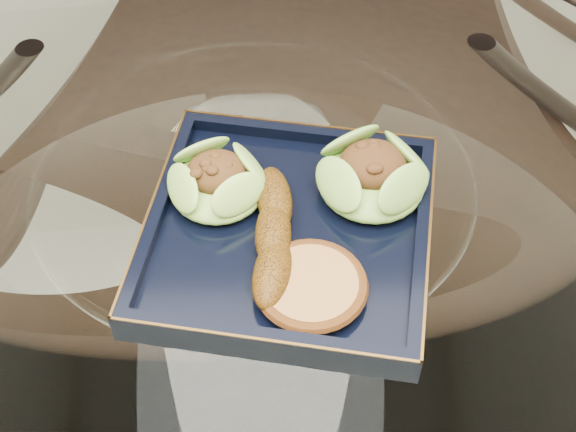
{
  "coord_description": "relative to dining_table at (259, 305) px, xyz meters",
  "views": [
    {
      "loc": [
        0.02,
        -0.53,
        1.38
      ],
      "look_at": [
        0.03,
        -0.04,
        0.8
      ],
      "focal_mm": 50.0,
      "sensor_mm": 36.0,
      "label": 1
    }
  ],
  "objects": [
    {
      "name": "lettuce_wrap_right",
      "position": [
        0.12,
        0.01,
        0.2
      ],
      "size": [
        0.12,
        0.12,
        0.04
      ],
      "primitive_type": "ellipsoid",
      "rotation": [
        0.0,
        0.0,
        0.17
      ],
      "color": "#5F9A2C",
      "rests_on": "navy_plate"
    },
    {
      "name": "dining_table",
      "position": [
        0.0,
        0.0,
        0.0
      ],
      "size": [
        1.13,
        1.13,
        0.77
      ],
      "color": "white",
      "rests_on": "ground"
    },
    {
      "name": "crumb_patty",
      "position": [
        0.05,
        -0.11,
        0.19
      ],
      "size": [
        0.1,
        0.1,
        0.02
      ],
      "primitive_type": "cylinder",
      "rotation": [
        0.0,
        0.0,
        -0.08
      ],
      "color": "#BD7B3F",
      "rests_on": "navy_plate"
    },
    {
      "name": "roasted_plantain",
      "position": [
        0.02,
        -0.06,
        0.2
      ],
      "size": [
        0.04,
        0.16,
        0.03
      ],
      "primitive_type": "ellipsoid",
      "rotation": [
        0.0,
        0.0,
        1.54
      ],
      "color": "#6A3E0B",
      "rests_on": "navy_plate"
    },
    {
      "name": "lettuce_wrap_left",
      "position": [
        -0.04,
        0.01,
        0.2
      ],
      "size": [
        0.1,
        0.1,
        0.03
      ],
      "primitive_type": "ellipsoid",
      "rotation": [
        0.0,
        0.0,
        0.11
      ],
      "color": "#609B2D",
      "rests_on": "navy_plate"
    },
    {
      "name": "dining_chair",
      "position": [
        0.06,
        0.51,
        -0.02
      ],
      "size": [
        0.5,
        0.5,
        1.04
      ],
      "rotation": [
        0.0,
        0.0,
        -0.13
      ],
      "color": "black",
      "rests_on": "ground"
    },
    {
      "name": "navy_plate",
      "position": [
        0.03,
        -0.04,
        0.17
      ],
      "size": [
        0.31,
        0.31,
        0.02
      ],
      "primitive_type": "cube",
      "rotation": [
        0.0,
        0.0,
        -0.18
      ],
      "color": "black",
      "rests_on": "dining_table"
    }
  ]
}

